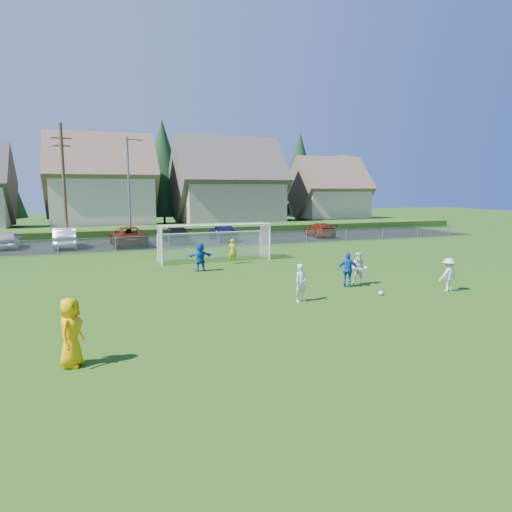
% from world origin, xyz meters
% --- Properties ---
extents(ground, '(160.00, 160.00, 0.00)m').
position_xyz_m(ground, '(0.00, 0.00, 0.00)').
color(ground, '#193D0C').
rests_on(ground, ground).
extents(asphalt_lot, '(60.00, 60.00, 0.00)m').
position_xyz_m(asphalt_lot, '(0.00, 27.50, 0.01)').
color(asphalt_lot, black).
rests_on(asphalt_lot, ground).
extents(grass_embankment, '(70.00, 6.00, 0.80)m').
position_xyz_m(grass_embankment, '(0.00, 35.00, 0.40)').
color(grass_embankment, '#1E420F').
rests_on(grass_embankment, ground).
extents(soccer_ball, '(0.22, 0.22, 0.22)m').
position_xyz_m(soccer_ball, '(4.34, 3.40, 0.11)').
color(soccer_ball, white).
rests_on(soccer_ball, ground).
extents(referee, '(0.95, 1.11, 1.92)m').
position_xyz_m(referee, '(-8.63, -0.60, 0.96)').
color(referee, '#FFAA05').
rests_on(referee, ground).
extents(player_white_a, '(0.68, 0.54, 1.63)m').
position_xyz_m(player_white_a, '(0.42, 3.67, 0.81)').
color(player_white_a, white).
rests_on(player_white_a, ground).
extents(player_white_b, '(1.02, 1.01, 1.66)m').
position_xyz_m(player_white_b, '(4.67, 5.71, 0.83)').
color(player_white_b, white).
rests_on(player_white_b, ground).
extents(player_white_c, '(1.07, 0.68, 1.58)m').
position_xyz_m(player_white_c, '(7.81, 3.01, 0.79)').
color(player_white_c, white).
rests_on(player_white_c, ground).
extents(player_blue_a, '(1.08, 0.84, 1.72)m').
position_xyz_m(player_blue_a, '(3.89, 5.49, 0.86)').
color(player_blue_a, '#1246B0').
rests_on(player_blue_a, ground).
extents(player_blue_b, '(1.57, 0.51, 1.68)m').
position_xyz_m(player_blue_b, '(-1.87, 12.30, 0.84)').
color(player_blue_b, '#1246B0').
rests_on(player_blue_b, ground).
extents(goalkeeper, '(0.70, 0.60, 1.62)m').
position_xyz_m(goalkeeper, '(0.73, 14.22, 0.81)').
color(goalkeeper, '#A4C317').
rests_on(goalkeeper, ground).
extents(car_a, '(1.71, 4.11, 1.39)m').
position_xyz_m(car_a, '(-13.88, 27.77, 0.70)').
color(car_a, '#A7AAAF').
rests_on(car_a, ground).
extents(car_b, '(1.86, 4.96, 1.62)m').
position_xyz_m(car_b, '(-9.67, 26.66, 0.81)').
color(car_b, silver).
rests_on(car_b, ground).
extents(car_c, '(2.85, 5.88, 1.61)m').
position_xyz_m(car_c, '(-4.70, 26.35, 0.81)').
color(car_c, '#581A0A').
rests_on(car_c, ground).
extents(car_d, '(2.23, 5.14, 1.47)m').
position_xyz_m(car_d, '(-0.50, 26.83, 0.74)').
color(car_d, black).
rests_on(car_d, ground).
extents(car_e, '(2.03, 4.73, 1.59)m').
position_xyz_m(car_e, '(3.88, 26.94, 0.80)').
color(car_e, '#131643').
rests_on(car_e, ground).
extents(car_g, '(2.54, 5.00, 1.39)m').
position_xyz_m(car_g, '(14.02, 26.89, 0.70)').
color(car_g, maroon).
rests_on(car_g, ground).
extents(soccer_goal, '(7.42, 1.90, 2.50)m').
position_xyz_m(soccer_goal, '(0.00, 16.05, 1.63)').
color(soccer_goal, white).
rests_on(soccer_goal, ground).
extents(chainlink_fence, '(52.06, 0.06, 1.20)m').
position_xyz_m(chainlink_fence, '(0.00, 22.00, 0.63)').
color(chainlink_fence, gray).
rests_on(chainlink_fence, ground).
extents(streetlight, '(1.38, 0.18, 9.00)m').
position_xyz_m(streetlight, '(-4.45, 26.00, 4.84)').
color(streetlight, slate).
rests_on(streetlight, ground).
extents(utility_pole, '(1.60, 0.26, 10.00)m').
position_xyz_m(utility_pole, '(-9.50, 27.00, 5.15)').
color(utility_pole, '#473321').
rests_on(utility_pole, ground).
extents(houses_row, '(53.90, 11.45, 13.27)m').
position_xyz_m(houses_row, '(1.97, 42.46, 7.33)').
color(houses_row, tan).
rests_on(houses_row, ground).
extents(tree_row, '(65.98, 12.36, 13.80)m').
position_xyz_m(tree_row, '(1.04, 48.74, 6.91)').
color(tree_row, '#382616').
rests_on(tree_row, ground).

